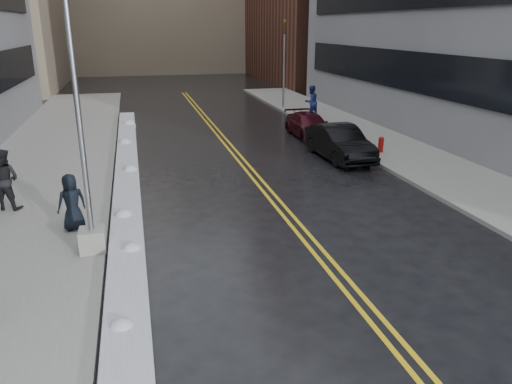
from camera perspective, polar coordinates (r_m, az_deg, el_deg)
ground at (r=12.18m, az=-2.70°, el=-9.65°), size 160.00×160.00×0.00m
sidewalk_west at (r=21.64m, az=-23.24°, el=1.80°), size 5.50×50.00×0.15m
sidewalk_east at (r=24.47m, az=16.09°, el=4.39°), size 4.00×50.00×0.15m
lane_line_left at (r=21.78m, az=-1.76°, el=3.23°), size 0.12×50.00×0.01m
lane_line_right at (r=21.84m, az=-0.99°, el=3.28°), size 0.12×50.00×0.01m
snow_ridge at (r=19.37m, az=-14.51°, el=1.19°), size 0.90×30.00×0.34m
lamppost at (r=13.02m, az=-19.08°, el=3.21°), size 0.65×0.65×7.62m
fire_hydrant at (r=23.88m, az=14.09°, el=5.40°), size 0.26×0.26×0.73m
traffic_signal at (r=36.19m, az=3.22°, el=14.78°), size 0.16×0.20×6.00m
pedestrian_b at (r=17.62m, az=-26.84°, el=1.31°), size 1.16×1.03×1.97m
pedestrian_c at (r=15.11m, az=-20.33°, el=-1.09°), size 0.94×0.79×1.64m
pedestrian_east at (r=32.17m, az=6.33°, el=10.22°), size 1.20×1.08×2.02m
car_black at (r=22.75m, az=9.51°, el=5.61°), size 1.81×4.68×1.52m
car_maroon at (r=27.22m, az=6.10°, el=7.58°), size 1.79×4.34×1.26m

